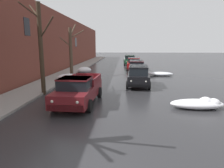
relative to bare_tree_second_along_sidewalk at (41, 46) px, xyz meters
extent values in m
cube|color=gray|center=(-1.35, 7.95, -3.49)|extent=(2.80, 80.00, 0.15)
cube|color=brown|center=(-3.25, 7.95, 0.45)|extent=(0.60, 80.00, 8.02)
cube|color=black|center=(-2.96, 22.53, 0.62)|extent=(0.08, 1.10, 1.60)
cube|color=black|center=(-2.96, 4.15, 1.71)|extent=(0.08, 1.10, 1.60)
ellipsoid|color=white|center=(0.82, 11.34, -3.16)|extent=(1.82, 1.49, 0.81)
ellipsoid|color=white|center=(0.84, 11.63, -3.32)|extent=(0.59, 0.49, 0.49)
ellipsoid|color=white|center=(0.64, 11.12, -3.24)|extent=(0.79, 0.66, 0.66)
ellipsoid|color=white|center=(10.40, 9.83, -3.34)|extent=(2.92, 1.43, 0.45)
ellipsoid|color=white|center=(10.05, 9.79, -3.34)|extent=(0.54, 0.45, 0.45)
ellipsoid|color=white|center=(0.43, 5.65, -3.20)|extent=(2.50, 1.08, 0.74)
ellipsoid|color=white|center=(0.38, 5.48, -3.20)|extent=(0.87, 0.72, 0.72)
ellipsoid|color=white|center=(10.22, -2.88, -3.30)|extent=(3.02, 1.20, 0.54)
ellipsoid|color=white|center=(10.70, -2.86, -3.22)|extent=(0.83, 0.69, 0.69)
ellipsoid|color=white|center=(11.12, -2.96, -3.25)|extent=(0.76, 0.64, 0.64)
cylinder|color=#382B1E|center=(0.03, -0.06, -0.29)|extent=(0.31, 0.31, 6.55)
cylinder|color=#382B1E|center=(-0.67, 0.80, 2.50)|extent=(1.52, 1.82, 1.23)
cylinder|color=#382B1E|center=(-0.41, -0.56, 2.35)|extent=(0.97, 1.11, 0.93)
cylinder|color=#382B1E|center=(0.63, -0.32, 1.22)|extent=(1.33, 0.67, 1.49)
cylinder|color=#382B1E|center=(-0.14, 0.41, 1.65)|extent=(0.50, 1.06, 1.10)
cylinder|color=#382B1E|center=(-0.35, 0.99, 0.67)|extent=(0.85, 2.15, 1.03)
cylinder|color=#4C3D2D|center=(0.03, 7.90, -0.81)|extent=(0.36, 0.36, 5.52)
cylinder|color=#4C3D2D|center=(-0.54, 7.85, 0.41)|extent=(1.21, 0.22, 1.04)
cylinder|color=#4C3D2D|center=(0.67, 8.53, 1.29)|extent=(1.38, 1.36, 0.99)
cylinder|color=#4C3D2D|center=(0.17, 8.62, 1.71)|extent=(0.46, 1.57, 1.47)
cube|color=maroon|center=(3.23, -2.30, -2.83)|extent=(2.22, 5.37, 0.76)
cube|color=black|center=(3.20, -3.04, -2.13)|extent=(1.81, 1.77, 0.64)
cube|color=maroon|center=(3.20, -3.04, -1.85)|extent=(1.86, 1.82, 0.08)
cube|color=maroon|center=(4.22, -1.29, -2.23)|extent=(0.22, 2.54, 0.44)
cube|color=maroon|center=(2.35, -1.20, -2.23)|extent=(0.22, 2.54, 0.44)
cube|color=maroon|center=(3.36, 0.28, -2.23)|extent=(1.88, 0.19, 0.44)
cube|color=#B7B7BC|center=(3.11, -4.88, -3.03)|extent=(1.88, 0.21, 0.32)
sphere|color=white|center=(3.75, -4.95, -2.71)|extent=(0.16, 0.16, 0.16)
sphere|color=white|center=(2.47, -4.89, -2.71)|extent=(0.16, 0.16, 0.16)
cylinder|color=black|center=(4.16, -3.93, -3.21)|extent=(0.25, 0.73, 0.72)
cylinder|color=black|center=(2.15, -3.84, -3.21)|extent=(0.25, 0.73, 0.72)
cylinder|color=black|center=(4.31, -0.77, -3.21)|extent=(0.25, 0.73, 0.72)
cylinder|color=black|center=(2.30, -0.67, -3.21)|extent=(0.25, 0.73, 0.72)
cube|color=black|center=(7.26, 3.37, -2.83)|extent=(2.00, 4.43, 0.80)
cube|color=black|center=(7.26, 3.41, -2.09)|extent=(1.68, 3.12, 0.68)
cube|color=black|center=(7.26, 3.41, -1.78)|extent=(1.72, 3.18, 0.06)
cube|color=black|center=(7.15, 1.25, -3.11)|extent=(1.75, 0.21, 0.22)
cube|color=black|center=(7.37, 5.49, -3.11)|extent=(1.75, 0.21, 0.22)
cylinder|color=black|center=(8.10, 1.97, -3.23)|extent=(0.21, 0.69, 0.68)
cylinder|color=black|center=(6.28, 2.07, -3.23)|extent=(0.21, 0.69, 0.68)
cylinder|color=black|center=(8.24, 4.67, -3.23)|extent=(0.21, 0.69, 0.68)
cylinder|color=black|center=(6.42, 4.76, -3.23)|extent=(0.21, 0.69, 0.68)
sphere|color=silver|center=(7.73, 1.19, -2.75)|extent=(0.14, 0.14, 0.14)
sphere|color=silver|center=(6.57, 1.24, -2.75)|extent=(0.14, 0.14, 0.14)
cube|color=maroon|center=(7.47, 9.69, -2.83)|extent=(1.92, 4.44, 0.80)
cube|color=black|center=(7.47, 9.73, -2.09)|extent=(1.63, 3.12, 0.68)
cube|color=maroon|center=(7.47, 9.73, -1.78)|extent=(1.67, 3.18, 0.06)
cube|color=black|center=(7.41, 7.54, -3.11)|extent=(1.76, 0.17, 0.22)
cube|color=black|center=(7.54, 11.83, -3.11)|extent=(1.76, 0.17, 0.22)
cylinder|color=black|center=(8.35, 8.30, -3.23)|extent=(0.20, 0.69, 0.68)
cylinder|color=black|center=(6.51, 8.35, -3.23)|extent=(0.20, 0.69, 0.68)
cylinder|color=black|center=(8.43, 11.02, -3.23)|extent=(0.20, 0.69, 0.68)
cylinder|color=black|center=(6.60, 11.07, -3.23)|extent=(0.20, 0.69, 0.68)
sphere|color=silver|center=(7.99, 7.49, -2.75)|extent=(0.14, 0.14, 0.14)
sphere|color=silver|center=(6.82, 7.53, -2.75)|extent=(0.14, 0.14, 0.14)
cube|color=red|center=(7.40, 15.35, -2.83)|extent=(2.02, 4.79, 0.80)
cube|color=black|center=(7.41, 15.40, -2.09)|extent=(1.71, 3.36, 0.68)
cube|color=red|center=(7.41, 15.40, -1.78)|extent=(1.75, 3.43, 0.06)
cube|color=#520B0B|center=(7.32, 13.04, -3.11)|extent=(1.81, 0.19, 0.22)
cube|color=#520B0B|center=(7.49, 17.66, -3.11)|extent=(1.81, 0.19, 0.22)
cylinder|color=black|center=(8.29, 13.85, -3.23)|extent=(0.21, 0.69, 0.68)
cylinder|color=black|center=(6.41, 13.92, -3.23)|extent=(0.21, 0.69, 0.68)
cylinder|color=black|center=(8.40, 16.78, -3.23)|extent=(0.21, 0.69, 0.68)
cylinder|color=black|center=(6.52, 16.85, -3.23)|extent=(0.21, 0.69, 0.68)
sphere|color=silver|center=(7.91, 12.99, -2.75)|extent=(0.14, 0.14, 0.14)
sphere|color=silver|center=(6.72, 13.03, -2.75)|extent=(0.14, 0.14, 0.14)
cube|color=#1E5633|center=(7.02, 22.79, -2.83)|extent=(1.93, 4.30, 0.80)
cube|color=black|center=(7.02, 22.84, -2.09)|extent=(1.65, 3.01, 0.68)
cube|color=#1E5633|center=(7.02, 22.84, -1.78)|extent=(1.69, 3.07, 0.06)
cube|color=black|center=(7.01, 20.70, -3.11)|extent=(1.86, 0.13, 0.22)
cube|color=black|center=(7.04, 24.89, -3.11)|extent=(1.86, 0.13, 0.22)
cylinder|color=black|center=(7.99, 21.46, -3.23)|extent=(0.18, 0.68, 0.68)
cylinder|color=black|center=(6.05, 21.47, -3.23)|extent=(0.18, 0.68, 0.68)
cylinder|color=black|center=(8.00, 24.12, -3.23)|extent=(0.18, 0.68, 0.68)
cylinder|color=black|center=(6.06, 24.13, -3.23)|extent=(0.18, 0.68, 0.68)
sphere|color=silver|center=(7.63, 20.67, -2.75)|extent=(0.14, 0.14, 0.14)
sphere|color=silver|center=(6.39, 20.68, -2.75)|extent=(0.14, 0.14, 0.14)
cube|color=#B7B7BC|center=(6.82, 29.64, -2.97)|extent=(1.78, 3.96, 0.60)
cube|color=black|center=(6.82, 29.83, -2.41)|extent=(1.49, 2.08, 0.52)
cube|color=#B7B7BC|center=(6.82, 29.83, -2.18)|extent=(1.52, 2.12, 0.06)
cube|color=#525254|center=(6.89, 27.73, -3.15)|extent=(1.62, 0.17, 0.22)
cube|color=#525254|center=(6.76, 31.54, -3.15)|extent=(1.62, 0.17, 0.22)
cylinder|color=black|center=(7.71, 28.45, -3.27)|extent=(0.20, 0.61, 0.60)
cylinder|color=black|center=(6.02, 28.40, -3.27)|extent=(0.20, 0.61, 0.60)
cylinder|color=black|center=(7.63, 30.88, -3.27)|extent=(0.20, 0.61, 0.60)
cylinder|color=black|center=(5.94, 30.82, -3.27)|extent=(0.20, 0.61, 0.60)
sphere|color=silver|center=(7.42, 27.72, -2.89)|extent=(0.14, 0.14, 0.14)
sphere|color=silver|center=(6.35, 27.69, -2.89)|extent=(0.14, 0.14, 0.14)
camera|label=1|loc=(6.02, -14.10, 0.01)|focal=31.68mm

